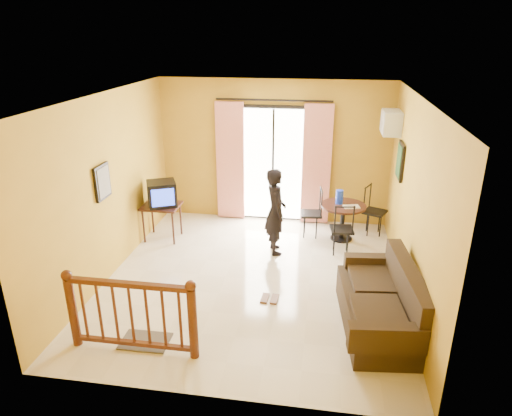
% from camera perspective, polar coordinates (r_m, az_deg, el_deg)
% --- Properties ---
extents(ground, '(5.00, 5.00, 0.00)m').
position_cam_1_polar(ground, '(7.23, -0.35, -8.85)').
color(ground, beige).
rests_on(ground, ground).
extents(room_shell, '(5.00, 5.00, 5.00)m').
position_cam_1_polar(room_shell, '(6.54, -0.38, 4.15)').
color(room_shell, white).
rests_on(room_shell, ground).
extents(balcony_door, '(2.25, 0.14, 2.46)m').
position_cam_1_polar(balcony_door, '(9.00, 2.14, 5.55)').
color(balcony_door, black).
rests_on(balcony_door, ground).
extents(tv_table, '(0.67, 0.56, 0.67)m').
position_cam_1_polar(tv_table, '(8.51, -11.74, -0.11)').
color(tv_table, black).
rests_on(tv_table, ground).
extents(television, '(0.64, 0.61, 0.44)m').
position_cam_1_polar(television, '(8.39, -11.69, 1.78)').
color(television, black).
rests_on(television, tv_table).
extents(picture_left, '(0.05, 0.42, 0.52)m').
position_cam_1_polar(picture_left, '(7.10, -18.63, 3.11)').
color(picture_left, black).
rests_on(picture_left, room_shell).
extents(dining_table, '(0.82, 0.82, 0.68)m').
position_cam_1_polar(dining_table, '(8.46, 10.82, -0.52)').
color(dining_table, black).
rests_on(dining_table, ground).
extents(water_jug, '(0.14, 0.14, 0.25)m').
position_cam_1_polar(water_jug, '(8.41, 10.39, 1.37)').
color(water_jug, '#1632D1').
rests_on(water_jug, dining_table).
extents(serving_tray, '(0.31, 0.24, 0.02)m').
position_cam_1_polar(serving_tray, '(8.32, 11.84, 0.17)').
color(serving_tray, silver).
rests_on(serving_tray, dining_table).
extents(dining_chairs, '(1.67, 1.41, 0.95)m').
position_cam_1_polar(dining_chairs, '(8.61, 10.57, -4.01)').
color(dining_chairs, black).
rests_on(dining_chairs, ground).
extents(air_conditioner, '(0.31, 0.60, 0.40)m').
position_cam_1_polar(air_conditioner, '(8.32, 16.51, 10.21)').
color(air_conditioner, silver).
rests_on(air_conditioner, room_shell).
extents(botanical_print, '(0.05, 0.50, 0.60)m').
position_cam_1_polar(botanical_print, '(7.82, 17.57, 5.64)').
color(botanical_print, black).
rests_on(botanical_print, room_shell).
extents(coffee_table, '(0.44, 0.80, 0.36)m').
position_cam_1_polar(coffee_table, '(7.03, 14.77, -8.36)').
color(coffee_table, black).
rests_on(coffee_table, ground).
extents(bowl, '(0.21, 0.21, 0.06)m').
position_cam_1_polar(bowl, '(7.00, 14.85, -7.11)').
color(bowl, brown).
rests_on(bowl, coffee_table).
extents(sofa, '(1.05, 1.95, 0.89)m').
position_cam_1_polar(sofa, '(6.22, 15.64, -11.64)').
color(sofa, black).
rests_on(sofa, ground).
extents(standing_person, '(0.51, 0.64, 1.51)m').
position_cam_1_polar(standing_person, '(7.77, 2.46, -0.43)').
color(standing_person, black).
rests_on(standing_person, ground).
extents(stair_balustrade, '(1.63, 0.13, 1.04)m').
position_cam_1_polar(stair_balustrade, '(5.69, -15.38, -12.27)').
color(stair_balustrade, '#471E0F').
rests_on(stair_balustrade, ground).
extents(doormat, '(0.60, 0.41, 0.02)m').
position_cam_1_polar(doormat, '(6.10, -13.66, -15.86)').
color(doormat, '#4F473F').
rests_on(doormat, ground).
extents(sandals, '(0.25, 0.25, 0.03)m').
position_cam_1_polar(sandals, '(6.72, 1.72, -11.26)').
color(sandals, brown).
rests_on(sandals, ground).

